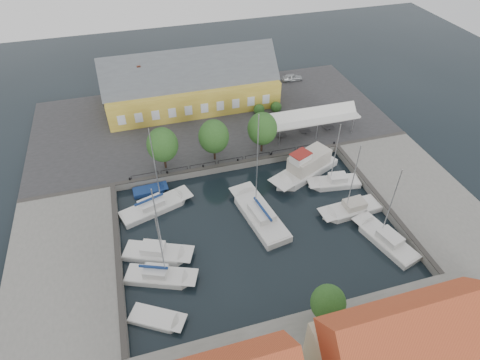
{
  "coord_description": "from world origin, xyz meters",
  "views": [
    {
      "loc": [
        -11.22,
        -32.7,
        35.77
      ],
      "look_at": [
        0.0,
        6.0,
        1.5
      ],
      "focal_mm": 30.0,
      "sensor_mm": 36.0,
      "label": 1
    }
  ],
  "objects_px": {
    "launch_nw": "(150,191)",
    "trawler": "(306,168)",
    "center_sailboat": "(260,216)",
    "launch_sw": "(157,319)",
    "west_boat_d": "(160,277)",
    "tent_canopy": "(313,118)",
    "car_red": "(163,137)",
    "west_boat_c": "(157,254)",
    "east_boat_a": "(335,183)",
    "east_boat_b": "(351,210)",
    "warehouse": "(188,86)",
    "car_silver": "(292,77)",
    "east_boat_c": "(386,241)",
    "west_boat_a": "(155,208)"
  },
  "relations": [
    {
      "from": "launch_nw",
      "to": "trawler",
      "type": "bearing_deg",
      "value": -6.15
    },
    {
      "from": "center_sailboat",
      "to": "trawler",
      "type": "bearing_deg",
      "value": 35.97
    },
    {
      "from": "launch_sw",
      "to": "west_boat_d",
      "type": "bearing_deg",
      "value": 78.81
    },
    {
      "from": "tent_canopy",
      "to": "car_red",
      "type": "height_order",
      "value": "tent_canopy"
    },
    {
      "from": "car_red",
      "to": "center_sailboat",
      "type": "bearing_deg",
      "value": -96.27
    },
    {
      "from": "west_boat_c",
      "to": "launch_nw",
      "type": "relative_size",
      "value": 2.27
    },
    {
      "from": "east_boat_a",
      "to": "east_boat_b",
      "type": "bearing_deg",
      "value": -93.81
    },
    {
      "from": "trawler",
      "to": "east_boat_b",
      "type": "distance_m",
      "value": 8.96
    },
    {
      "from": "warehouse",
      "to": "car_red",
      "type": "bearing_deg",
      "value": -120.81
    },
    {
      "from": "east_boat_a",
      "to": "west_boat_c",
      "type": "xyz_separation_m",
      "value": [
        -24.71,
        -5.47,
        -0.0
      ]
    },
    {
      "from": "west_boat_c",
      "to": "launch_nw",
      "type": "bearing_deg",
      "value": 87.68
    },
    {
      "from": "east_boat_b",
      "to": "launch_nw",
      "type": "bearing_deg",
      "value": 155.57
    },
    {
      "from": "car_silver",
      "to": "west_boat_d",
      "type": "distance_m",
      "value": 47.87
    },
    {
      "from": "car_silver",
      "to": "east_boat_a",
      "type": "distance_m",
      "value": 29.06
    },
    {
      "from": "west_boat_c",
      "to": "center_sailboat",
      "type": "bearing_deg",
      "value": 10.23
    },
    {
      "from": "west_boat_c",
      "to": "launch_nw",
      "type": "xyz_separation_m",
      "value": [
        0.45,
        11.08,
        -0.17
      ]
    },
    {
      "from": "trawler",
      "to": "west_boat_c",
      "type": "bearing_deg",
      "value": -158.1
    },
    {
      "from": "center_sailboat",
      "to": "east_boat_b",
      "type": "xyz_separation_m",
      "value": [
        11.41,
        -2.12,
        -0.1
      ]
    },
    {
      "from": "center_sailboat",
      "to": "west_boat_d",
      "type": "xyz_separation_m",
      "value": [
        -13.06,
        -5.61,
        -0.09
      ]
    },
    {
      "from": "tent_canopy",
      "to": "east_boat_a",
      "type": "height_order",
      "value": "east_boat_a"
    },
    {
      "from": "launch_nw",
      "to": "west_boat_c",
      "type": "bearing_deg",
      "value": -92.32
    },
    {
      "from": "trawler",
      "to": "tent_canopy",
      "type": "bearing_deg",
      "value": 61.65
    },
    {
      "from": "car_red",
      "to": "east_boat_c",
      "type": "relative_size",
      "value": 0.36
    },
    {
      "from": "east_boat_a",
      "to": "west_boat_d",
      "type": "bearing_deg",
      "value": -160.58
    },
    {
      "from": "car_red",
      "to": "west_boat_a",
      "type": "bearing_deg",
      "value": -135.43
    },
    {
      "from": "east_boat_a",
      "to": "west_boat_d",
      "type": "xyz_separation_m",
      "value": [
        -24.82,
        -8.75,
        0.01
      ]
    },
    {
      "from": "car_red",
      "to": "center_sailboat",
      "type": "relative_size",
      "value": 0.26
    },
    {
      "from": "east_boat_a",
      "to": "east_boat_b",
      "type": "xyz_separation_m",
      "value": [
        -0.35,
        -5.25,
        -0.0
      ]
    },
    {
      "from": "east_boat_b",
      "to": "east_boat_c",
      "type": "height_order",
      "value": "east_boat_b"
    },
    {
      "from": "east_boat_a",
      "to": "west_boat_a",
      "type": "height_order",
      "value": "west_boat_a"
    },
    {
      "from": "east_boat_c",
      "to": "launch_sw",
      "type": "height_order",
      "value": "east_boat_c"
    },
    {
      "from": "warehouse",
      "to": "east_boat_a",
      "type": "relative_size",
      "value": 2.77
    },
    {
      "from": "east_boat_b",
      "to": "east_boat_a",
      "type": "bearing_deg",
      "value": 86.19
    },
    {
      "from": "tent_canopy",
      "to": "west_boat_c",
      "type": "relative_size",
      "value": 1.31
    },
    {
      "from": "car_red",
      "to": "east_boat_c",
      "type": "xyz_separation_m",
      "value": [
        22.04,
        -26.41,
        -1.38
      ]
    },
    {
      "from": "west_boat_c",
      "to": "west_boat_a",
      "type": "bearing_deg",
      "value": 84.64
    },
    {
      "from": "east_boat_c",
      "to": "launch_nw",
      "type": "distance_m",
      "value": 30.28
    },
    {
      "from": "east_boat_a",
      "to": "east_boat_b",
      "type": "distance_m",
      "value": 5.27
    },
    {
      "from": "east_boat_a",
      "to": "west_boat_a",
      "type": "distance_m",
      "value": 24.09
    },
    {
      "from": "trawler",
      "to": "west_boat_a",
      "type": "bearing_deg",
      "value": -176.58
    },
    {
      "from": "west_boat_a",
      "to": "tent_canopy",
      "type": "bearing_deg",
      "value": 20.05
    },
    {
      "from": "east_boat_b",
      "to": "east_boat_c",
      "type": "xyz_separation_m",
      "value": [
        1.42,
        -5.73,
        -0.0
      ]
    },
    {
      "from": "launch_sw",
      "to": "launch_nw",
      "type": "height_order",
      "value": "launch_sw"
    },
    {
      "from": "car_red",
      "to": "launch_sw",
      "type": "height_order",
      "value": "car_red"
    },
    {
      "from": "west_boat_d",
      "to": "launch_nw",
      "type": "relative_size",
      "value": 2.21
    },
    {
      "from": "west_boat_a",
      "to": "center_sailboat",
      "type": "bearing_deg",
      "value": -22.9
    },
    {
      "from": "center_sailboat",
      "to": "west_boat_a",
      "type": "bearing_deg",
      "value": 157.1
    },
    {
      "from": "car_silver",
      "to": "west_boat_c",
      "type": "distance_m",
      "value": 45.29
    },
    {
      "from": "car_silver",
      "to": "launch_sw",
      "type": "distance_m",
      "value": 52.21
    },
    {
      "from": "center_sailboat",
      "to": "east_boat_b",
      "type": "relative_size",
      "value": 1.34
    }
  ]
}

